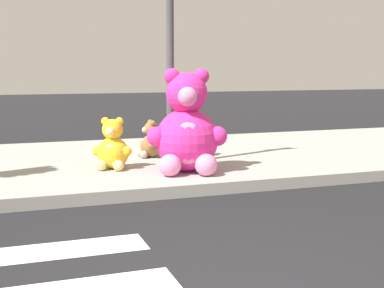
# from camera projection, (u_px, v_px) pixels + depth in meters

# --- Properties ---
(sidewalk) EXTENTS (28.00, 4.40, 0.15)m
(sidewalk) POSITION_uv_depth(u_px,v_px,m) (92.00, 164.00, 8.16)
(sidewalk) COLOR #9E9B93
(sidewalk) RESTS_ON ground_plane
(sign_pole) EXTENTS (0.56, 0.11, 3.20)m
(sign_pole) POSITION_uv_depth(u_px,v_px,m) (170.00, 44.00, 7.49)
(sign_pole) COLOR #4C4C51
(sign_pole) RESTS_ON sidewalk
(plush_pink_large) EXTENTS (1.03, 0.97, 1.37)m
(plush_pink_large) POSITION_uv_depth(u_px,v_px,m) (187.00, 131.00, 7.12)
(plush_pink_large) COLOR #F22D93
(plush_pink_large) RESTS_ON sidewalk
(plush_yellow) EXTENTS (0.51, 0.51, 0.71)m
(plush_yellow) POSITION_uv_depth(u_px,v_px,m) (112.00, 148.00, 7.36)
(plush_yellow) COLOR yellow
(plush_yellow) RESTS_ON sidewalk
(plush_teal) EXTENTS (0.44, 0.45, 0.62)m
(plush_teal) POSITION_uv_depth(u_px,v_px,m) (192.00, 141.00, 8.35)
(plush_teal) COLOR teal
(plush_teal) RESTS_ON sidewalk
(plush_brown) EXTENTS (0.39, 0.45, 0.58)m
(plush_brown) POSITION_uv_depth(u_px,v_px,m) (151.00, 142.00, 8.33)
(plush_brown) COLOR olive
(plush_brown) RESTS_ON sidewalk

